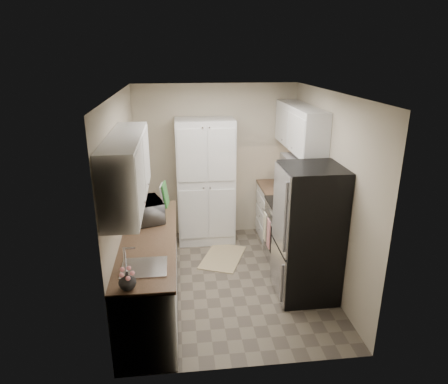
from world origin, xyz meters
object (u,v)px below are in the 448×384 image
object	(u,v)px
microwave	(148,210)
wine_bottle	(144,198)
pantry_cabinet	(206,182)
refrigerator	(308,233)
electric_range	(292,233)
toaster_oven	(284,181)

from	to	relation	value
microwave	wine_bottle	distance (m)	0.47
pantry_cabinet	refrigerator	world-z (taller)	pantry_cabinet
electric_range	refrigerator	size ratio (longest dim) A/B	0.66
microwave	toaster_oven	size ratio (longest dim) A/B	1.43
pantry_cabinet	refrigerator	size ratio (longest dim) A/B	1.18
microwave	pantry_cabinet	bearing A→B (deg)	-51.96
pantry_cabinet	toaster_oven	world-z (taller)	pantry_cabinet
refrigerator	toaster_oven	bearing A→B (deg)	86.49
refrigerator	wine_bottle	world-z (taller)	refrigerator
microwave	wine_bottle	bearing A→B (deg)	-9.20
electric_range	toaster_oven	size ratio (longest dim) A/B	3.28
wine_bottle	pantry_cabinet	bearing A→B (deg)	40.96
pantry_cabinet	microwave	xyz separation A→B (m)	(-0.82, -1.25, 0.06)
refrigerator	toaster_oven	world-z (taller)	refrigerator
electric_range	microwave	world-z (taller)	microwave
electric_range	microwave	distance (m)	2.10
electric_range	pantry_cabinet	bearing A→B (deg)	141.78
electric_range	toaster_oven	bearing A→B (deg)	85.45
pantry_cabinet	refrigerator	distance (m)	2.07
refrigerator	microwave	size ratio (longest dim) A/B	3.46
refrigerator	microwave	distance (m)	2.03
refrigerator	microwave	bearing A→B (deg)	166.32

